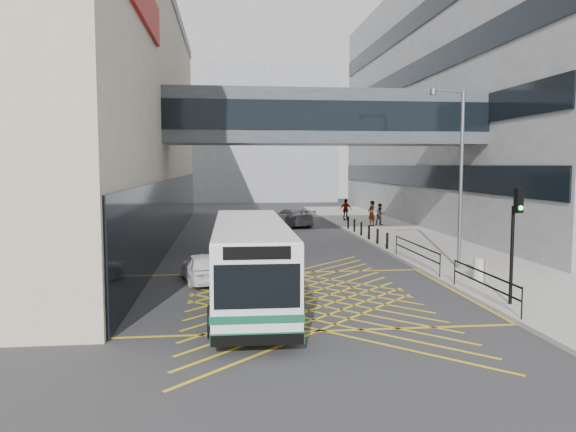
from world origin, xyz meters
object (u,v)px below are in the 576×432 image
object	(u,v)px
car_silver	(292,217)
pedestrian_a	(371,214)
litter_bin	(480,269)
pedestrian_c	(346,210)
bus	(250,261)
car_white	(203,267)
traffic_light	(515,229)
car_dark	(277,225)
street_lamp	(458,168)
pedestrian_b	(380,214)

from	to	relation	value
car_silver	pedestrian_a	size ratio (longest dim) A/B	2.55
litter_bin	pedestrian_c	xyz separation A→B (m)	(-0.06, 25.13, 0.44)
bus	litter_bin	bearing A→B (deg)	15.46
pedestrian_a	car_silver	bearing A→B (deg)	-59.94
car_white	car_silver	xyz separation A→B (m)	(6.16, 20.70, 0.14)
traffic_light	pedestrian_c	bearing A→B (deg)	72.44
car_silver	pedestrian_c	size ratio (longest dim) A/B	2.75
car_silver	pedestrian_c	xyz separation A→B (m)	(4.95, 2.77, 0.29)
car_white	car_dark	distance (m)	16.05
car_silver	pedestrian_a	distance (m)	6.24
car_white	traffic_light	size ratio (longest dim) A/B	1.02
car_silver	street_lamp	world-z (taller)	street_lamp
bus	car_dark	bearing A→B (deg)	82.65
pedestrian_b	pedestrian_c	xyz separation A→B (m)	(-1.86, 4.03, 0.06)
car_white	street_lamp	world-z (taller)	street_lamp
pedestrian_a	litter_bin	bearing A→B (deg)	45.87
car_white	pedestrian_c	bearing A→B (deg)	-126.66
litter_bin	pedestrian_a	bearing A→B (deg)	87.45
bus	pedestrian_a	world-z (taller)	bus
litter_bin	pedestrian_b	world-z (taller)	pedestrian_b
car_silver	pedestrian_a	world-z (taller)	pedestrian_a
car_white	street_lamp	xyz separation A→B (m)	(11.27, 1.02, 4.05)
bus	traffic_light	xyz separation A→B (m)	(8.70, -1.43, 1.15)
pedestrian_c	street_lamp	bearing A→B (deg)	123.24
car_silver	street_lamp	distance (m)	20.71
street_lamp	car_white	bearing A→B (deg)	171.05
bus	car_silver	distance (m)	25.25
bus	traffic_light	distance (m)	8.89
pedestrian_b	pedestrian_c	bearing A→B (deg)	103.50
traffic_light	pedestrian_c	xyz separation A→B (m)	(0.64, 29.05, -1.65)
car_dark	car_silver	world-z (taller)	car_silver
bus	street_lamp	xyz separation A→B (m)	(9.50, 5.17, 3.13)
car_dark	pedestrian_a	xyz separation A→B (m)	(7.56, 3.33, 0.41)
car_white	street_lamp	size ratio (longest dim) A/B	0.50
pedestrian_a	street_lamp	bearing A→B (deg)	45.83
bus	pedestrian_a	xyz separation A→B (m)	(10.30, 22.89, -0.42)
bus	car_silver	xyz separation A→B (m)	(4.39, 24.85, -0.78)
street_lamp	pedestrian_c	xyz separation A→B (m)	(-0.16, 22.45, -3.62)
car_white	litter_bin	bearing A→B (deg)	160.19
pedestrian_c	litter_bin	bearing A→B (deg)	122.95
pedestrian_a	car_white	bearing A→B (deg)	15.62
car_white	pedestrian_b	size ratio (longest dim) A/B	2.38
car_dark	traffic_light	world-z (taller)	traffic_light
car_dark	street_lamp	xyz separation A→B (m)	(6.76, -14.38, 3.97)
pedestrian_b	pedestrian_c	world-z (taller)	pedestrian_c
street_lamp	litter_bin	distance (m)	4.87
litter_bin	pedestrian_b	size ratio (longest dim) A/B	0.54
pedestrian_c	car_silver	bearing A→B (deg)	62.05
car_white	pedestrian_b	xyz separation A→B (m)	(12.97, 19.43, 0.36)
car_dark	bus	bearing A→B (deg)	97.30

